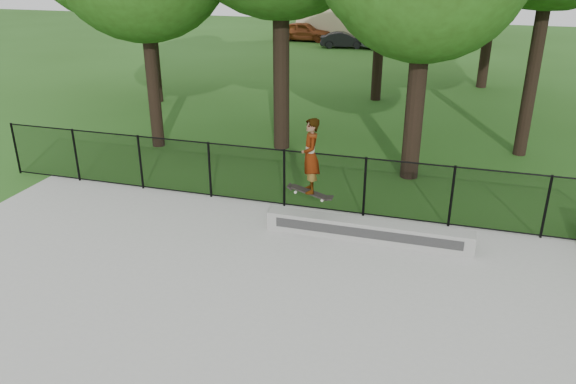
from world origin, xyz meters
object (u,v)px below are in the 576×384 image
car_b (344,40)px  car_c (395,40)px  grind_ledge (367,230)px  skater_airborne (311,157)px  car_a (304,31)px

car_b → car_c: bearing=-96.5°
grind_ledge → skater_airborne: (-1.28, -0.18, 1.64)m
grind_ledge → car_b: bearing=102.5°
car_a → car_c: bearing=-106.3°
car_a → car_b: car_a is taller
car_c → skater_airborne: 28.01m
grind_ledge → car_a: size_ratio=1.15×
car_b → car_a: bearing=44.2°
car_a → skater_airborne: size_ratio=2.18×
grind_ledge → car_a: 31.45m
grind_ledge → skater_airborne: size_ratio=2.50×
car_a → car_c: size_ratio=0.97×
car_c → car_b: bearing=91.4°
car_b → skater_airborne: 28.15m
car_c → grind_ledge: bearing=-177.2°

